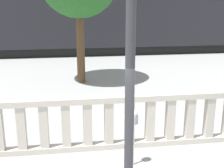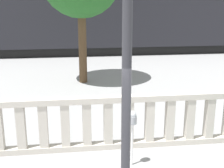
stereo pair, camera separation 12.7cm
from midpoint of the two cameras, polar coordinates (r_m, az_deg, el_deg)
balustrade at (r=7.66m, az=7.35°, el=-6.67°), size 13.91×0.24×1.31m
lamppost at (r=4.77m, az=3.48°, el=3.79°), size 0.34×0.34×5.10m
parking_meter at (r=6.62m, az=4.30°, el=-6.84°), size 0.19×0.19×1.26m
train_near at (r=20.27m, az=-0.53°, el=10.81°), size 21.68×2.61×4.09m
train_far at (r=33.97m, az=-4.08°, el=12.74°), size 29.25×2.71×4.14m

